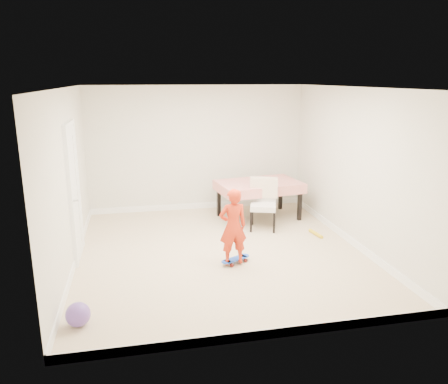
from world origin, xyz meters
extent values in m
plane|color=#C9B08B|center=(0.00, 0.00, 0.00)|extent=(5.00, 5.00, 0.00)
cube|color=white|center=(0.00, 0.00, 2.58)|extent=(4.50, 5.00, 0.04)
cube|color=beige|center=(0.00, 2.48, 1.30)|extent=(4.50, 0.04, 2.60)
cube|color=beige|center=(0.00, -2.48, 1.30)|extent=(4.50, 0.04, 2.60)
cube|color=beige|center=(-2.23, 0.00, 1.30)|extent=(0.04, 5.00, 2.60)
cube|color=beige|center=(2.23, 0.00, 1.30)|extent=(0.04, 5.00, 2.60)
cube|color=white|center=(-2.22, 0.30, 1.02)|extent=(0.11, 0.94, 2.11)
cube|color=white|center=(0.00, 2.49, 0.06)|extent=(4.50, 0.02, 0.12)
cube|color=white|center=(0.00, -2.49, 0.06)|extent=(4.50, 0.02, 0.12)
cube|color=white|center=(-2.24, 0.00, 0.06)|extent=(0.02, 5.00, 0.12)
cube|color=white|center=(2.24, 0.00, 0.06)|extent=(0.02, 5.00, 0.12)
imported|color=red|center=(0.08, -0.54, 0.58)|extent=(0.44, 0.31, 1.15)
sphere|color=#6644A4|center=(-2.01, -1.80, 0.14)|extent=(0.28, 0.28, 0.28)
cylinder|color=gold|center=(1.83, 0.42, 0.03)|extent=(0.12, 0.40, 0.06)
camera|label=1|loc=(-1.28, -6.48, 2.74)|focal=35.00mm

